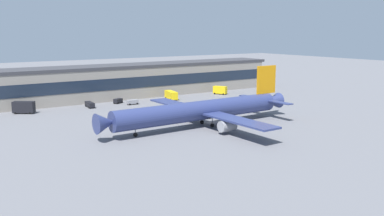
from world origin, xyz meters
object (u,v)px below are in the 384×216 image
(airliner, at_px, (202,110))
(fuel_truck, at_px, (171,95))
(baggage_tug, at_px, (118,101))
(stair_truck, at_px, (220,90))
(belt_loader, at_px, (90,104))
(follow_me_car, at_px, (133,102))
(catering_truck, at_px, (23,107))

(airliner, distance_m, fuel_truck, 51.57)
(baggage_tug, bearing_deg, airliner, -85.39)
(stair_truck, bearing_deg, belt_loader, 179.37)
(belt_loader, relative_size, fuel_truck, 0.74)
(stair_truck, bearing_deg, follow_me_car, -176.73)
(follow_me_car, relative_size, fuel_truck, 0.50)
(catering_truck, distance_m, baggage_tug, 35.36)
(catering_truck, relative_size, stair_truck, 1.15)
(airliner, relative_size, fuel_truck, 7.40)
(catering_truck, xyz_separation_m, follow_me_car, (38.83, -4.51, -1.20))
(follow_me_car, xyz_separation_m, baggage_tug, (-3.51, 5.61, -0.00))
(stair_truck, xyz_separation_m, fuel_truck, (-25.47, 0.21, -0.10))
(airliner, bearing_deg, fuel_truck, 69.33)
(airliner, bearing_deg, belt_loader, 108.65)
(airliner, distance_m, stair_truck, 64.91)
(airliner, xyz_separation_m, stair_truck, (43.64, 47.96, -2.84))
(airliner, bearing_deg, follow_me_car, 90.76)
(belt_loader, xyz_separation_m, stair_truck, (60.06, -0.66, 0.83))
(airliner, height_order, fuel_truck, airliner)
(fuel_truck, relative_size, baggage_tug, 2.13)
(airliner, xyz_separation_m, baggage_tug, (-4.12, 51.04, -3.73))
(follow_me_car, distance_m, fuel_truck, 19.00)
(stair_truck, relative_size, baggage_tug, 1.56)
(stair_truck, xyz_separation_m, follow_me_car, (-44.25, -2.53, -0.89))
(follow_me_car, bearing_deg, catering_truck, 173.38)
(belt_loader, relative_size, follow_me_car, 1.47)
(airliner, height_order, baggage_tug, airliner)
(airliner, xyz_separation_m, catering_truck, (-39.44, 49.93, -2.53))
(catering_truck, distance_m, stair_truck, 83.11)
(belt_loader, xyz_separation_m, fuel_truck, (34.59, -0.45, 0.73))
(catering_truck, relative_size, follow_me_car, 1.66)
(follow_me_car, height_order, fuel_truck, fuel_truck)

